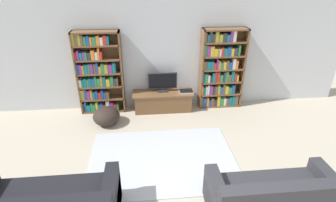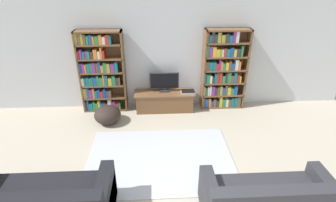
{
  "view_description": "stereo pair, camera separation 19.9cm",
  "coord_description": "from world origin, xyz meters",
  "px_view_note": "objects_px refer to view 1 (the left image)",
  "views": [
    {
      "loc": [
        -0.46,
        -1.66,
        3.06
      ],
      "look_at": [
        -0.02,
        2.99,
        0.7
      ],
      "focal_mm": 28.0,
      "sensor_mm": 36.0,
      "label": 1
    },
    {
      "loc": [
        -0.26,
        -1.67,
        3.06
      ],
      "look_at": [
        -0.02,
        2.99,
        0.7
      ],
      "focal_mm": 28.0,
      "sensor_mm": 36.0,
      "label": 2
    }
  ],
  "objects_px": {
    "bookshelf_left": "(98,74)",
    "television": "(162,82)",
    "beanbag_ottoman": "(106,116)",
    "tv_stand": "(163,101)",
    "couch_right_sofa": "(274,199)",
    "bookshelf_right": "(220,70)",
    "laptop": "(186,91)"
  },
  "relations": [
    {
      "from": "bookshelf_left",
      "to": "couch_right_sofa",
      "type": "xyz_separation_m",
      "value": [
        2.73,
        -3.29,
        -0.66
      ]
    },
    {
      "from": "couch_right_sofa",
      "to": "beanbag_ottoman",
      "type": "bearing_deg",
      "value": 134.04
    },
    {
      "from": "television",
      "to": "couch_right_sofa",
      "type": "distance_m",
      "value": 3.51
    },
    {
      "from": "bookshelf_left",
      "to": "tv_stand",
      "type": "height_order",
      "value": "bookshelf_left"
    },
    {
      "from": "tv_stand",
      "to": "laptop",
      "type": "height_order",
      "value": "laptop"
    },
    {
      "from": "bookshelf_left",
      "to": "bookshelf_right",
      "type": "relative_size",
      "value": 1.0
    },
    {
      "from": "bookshelf_right",
      "to": "television",
      "type": "height_order",
      "value": "bookshelf_right"
    },
    {
      "from": "laptop",
      "to": "couch_right_sofa",
      "type": "bearing_deg",
      "value": -77.29
    },
    {
      "from": "tv_stand",
      "to": "television",
      "type": "distance_m",
      "value": 0.48
    },
    {
      "from": "bookshelf_right",
      "to": "laptop",
      "type": "xyz_separation_m",
      "value": [
        -0.82,
        -0.12,
        -0.45
      ]
    },
    {
      "from": "bookshelf_right",
      "to": "tv_stand",
      "type": "xyz_separation_m",
      "value": [
        -1.38,
        -0.11,
        -0.69
      ]
    },
    {
      "from": "couch_right_sofa",
      "to": "television",
      "type": "bearing_deg",
      "value": 111.45
    },
    {
      "from": "bookshelf_right",
      "to": "laptop",
      "type": "relative_size",
      "value": 5.74
    },
    {
      "from": "tv_stand",
      "to": "television",
      "type": "bearing_deg",
      "value": 90.0
    },
    {
      "from": "bookshelf_right",
      "to": "television",
      "type": "bearing_deg",
      "value": -178.0
    },
    {
      "from": "bookshelf_left",
      "to": "television",
      "type": "bearing_deg",
      "value": -1.96
    },
    {
      "from": "tv_stand",
      "to": "bookshelf_right",
      "type": "bearing_deg",
      "value": 4.75
    },
    {
      "from": "bookshelf_left",
      "to": "laptop",
      "type": "xyz_separation_m",
      "value": [
        2.02,
        -0.12,
        -0.46
      ]
    },
    {
      "from": "television",
      "to": "beanbag_ottoman",
      "type": "height_order",
      "value": "television"
    },
    {
      "from": "television",
      "to": "laptop",
      "type": "xyz_separation_m",
      "value": [
        0.56,
        -0.07,
        -0.23
      ]
    },
    {
      "from": "tv_stand",
      "to": "beanbag_ottoman",
      "type": "xyz_separation_m",
      "value": [
        -1.28,
        -0.54,
        -0.04
      ]
    },
    {
      "from": "bookshelf_left",
      "to": "couch_right_sofa",
      "type": "distance_m",
      "value": 4.33
    },
    {
      "from": "television",
      "to": "laptop",
      "type": "relative_size",
      "value": 2.08
    },
    {
      "from": "television",
      "to": "beanbag_ottoman",
      "type": "distance_m",
      "value": 1.5
    },
    {
      "from": "tv_stand",
      "to": "couch_right_sofa",
      "type": "bearing_deg",
      "value": -68.14
    },
    {
      "from": "bookshelf_left",
      "to": "bookshelf_right",
      "type": "xyz_separation_m",
      "value": [
        2.84,
        -0.0,
        -0.01
      ]
    },
    {
      "from": "bookshelf_right",
      "to": "beanbag_ottoman",
      "type": "height_order",
      "value": "bookshelf_right"
    },
    {
      "from": "television",
      "to": "couch_right_sofa",
      "type": "height_order",
      "value": "television"
    },
    {
      "from": "bookshelf_right",
      "to": "couch_right_sofa",
      "type": "distance_m",
      "value": 3.35
    },
    {
      "from": "television",
      "to": "couch_right_sofa",
      "type": "relative_size",
      "value": 0.39
    },
    {
      "from": "laptop",
      "to": "beanbag_ottoman",
      "type": "height_order",
      "value": "laptop"
    },
    {
      "from": "bookshelf_left",
      "to": "television",
      "type": "relative_size",
      "value": 2.76
    }
  ]
}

